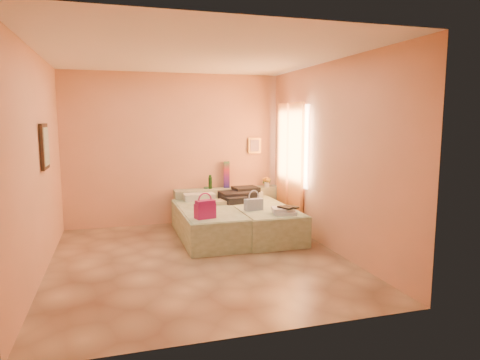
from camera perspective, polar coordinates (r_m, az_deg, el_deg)
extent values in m
plane|color=tan|center=(6.15, -5.46, -10.48)|extent=(4.50, 4.50, 0.00)
cube|color=#E5A17A|center=(8.07, -8.67, 4.04)|extent=(4.00, 0.02, 2.80)
cube|color=#E5A17A|center=(5.82, -25.36, 1.86)|extent=(0.02, 4.50, 2.80)
cube|color=#E5A17A|center=(6.53, 11.87, 3.05)|extent=(0.02, 4.50, 2.80)
cube|color=white|center=(5.89, -5.84, 16.30)|extent=(4.00, 4.50, 0.02)
cube|color=#FFCC9E|center=(7.64, 7.31, 4.60)|extent=(0.02, 1.10, 1.40)
cube|color=#FA8D3C|center=(7.51, 7.44, 1.86)|extent=(0.05, 0.55, 2.20)
cube|color=#FA8D3C|center=(8.06, 5.72, 2.30)|extent=(0.05, 0.45, 2.20)
cube|color=black|center=(6.20, -24.64, 4.09)|extent=(0.04, 0.50, 0.60)
cube|color=#AD8C39|center=(8.39, 1.93, 4.61)|extent=(0.25, 0.04, 0.30)
cube|color=#ACB896|center=(8.26, -1.64, -3.32)|extent=(2.05, 0.30, 0.65)
cube|color=#B3CAA3|center=(7.13, -4.25, -5.77)|extent=(0.91, 2.00, 0.50)
cube|color=#B3CAA3|center=(7.34, 2.71, -5.36)|extent=(0.91, 2.00, 0.50)
cylinder|color=#15391C|center=(8.13, -3.99, -0.29)|extent=(0.08, 0.08, 0.25)
cube|color=#A71461|center=(8.24, -1.80, 0.72)|extent=(0.14, 0.14, 0.50)
cylinder|color=#49855D|center=(8.18, -4.48, -1.04)|extent=(0.14, 0.14, 0.03)
cube|color=#284B30|center=(8.23, 0.47, -0.96)|extent=(0.20, 0.17, 0.03)
cube|color=silver|center=(8.37, 3.60, -0.12)|extent=(0.21, 0.21, 0.23)
cube|color=#A71461|center=(6.36, -4.68, -3.89)|extent=(0.32, 0.23, 0.27)
cube|color=tan|center=(7.44, -3.37, -2.98)|extent=(0.38, 0.31, 0.06)
cube|color=black|center=(7.76, 0.06, -1.97)|extent=(0.74, 0.74, 0.20)
cube|color=#3A558B|center=(6.91, 1.83, -3.29)|extent=(0.30, 0.16, 0.19)
cube|color=white|center=(6.67, 5.97, -4.11)|extent=(0.41, 0.37, 0.10)
cube|color=black|center=(6.63, 6.45, -3.65)|extent=(0.27, 0.30, 0.03)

